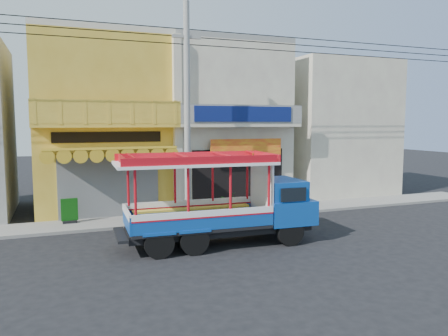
{
  "coord_description": "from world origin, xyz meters",
  "views": [
    {
      "loc": [
        -6.04,
        -14.05,
        4.17
      ],
      "look_at": [
        0.31,
        2.5,
        2.31
      ],
      "focal_mm": 35.0,
      "sensor_mm": 36.0,
      "label": 1
    }
  ],
  "objects_px": {
    "utility_pole": "(191,101)",
    "potted_plant_a": "(226,202)",
    "songthaew_truck": "(232,200)",
    "potted_plant_b": "(268,199)",
    "green_sign": "(70,213)"
  },
  "relations": [
    {
      "from": "utility_pole",
      "to": "potted_plant_a",
      "type": "relative_size",
      "value": 31.98
    },
    {
      "from": "songthaew_truck",
      "to": "potted_plant_b",
      "type": "distance_m",
      "value": 5.81
    },
    {
      "from": "songthaew_truck",
      "to": "green_sign",
      "type": "xyz_separation_m",
      "value": [
        -5.17,
        4.72,
        -0.97
      ]
    },
    {
      "from": "utility_pole",
      "to": "songthaew_truck",
      "type": "bearing_deg",
      "value": -84.47
    },
    {
      "from": "green_sign",
      "to": "potted_plant_b",
      "type": "xyz_separation_m",
      "value": [
        8.8,
        -0.27,
        0.07
      ]
    },
    {
      "from": "songthaew_truck",
      "to": "green_sign",
      "type": "distance_m",
      "value": 7.07
    },
    {
      "from": "potted_plant_a",
      "to": "utility_pole",
      "type": "bearing_deg",
      "value": 178.25
    },
    {
      "from": "utility_pole",
      "to": "songthaew_truck",
      "type": "distance_m",
      "value": 5.1
    },
    {
      "from": "utility_pole",
      "to": "green_sign",
      "type": "height_order",
      "value": "utility_pole"
    },
    {
      "from": "utility_pole",
      "to": "songthaew_truck",
      "type": "height_order",
      "value": "utility_pole"
    },
    {
      "from": "green_sign",
      "to": "potted_plant_b",
      "type": "distance_m",
      "value": 8.8
    },
    {
      "from": "potted_plant_a",
      "to": "potted_plant_b",
      "type": "relative_size",
      "value": 0.9
    },
    {
      "from": "songthaew_truck",
      "to": "potted_plant_a",
      "type": "bearing_deg",
      "value": 71.22
    },
    {
      "from": "utility_pole",
      "to": "songthaew_truck",
      "type": "xyz_separation_m",
      "value": [
        0.36,
        -3.67,
        -3.53
      ]
    },
    {
      "from": "green_sign",
      "to": "potted_plant_a",
      "type": "relative_size",
      "value": 1.14
    }
  ]
}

